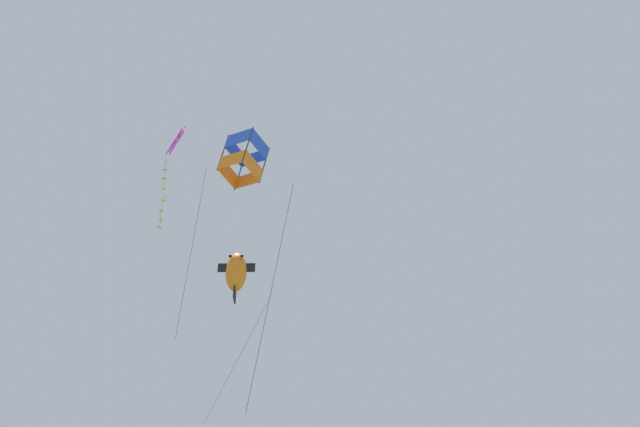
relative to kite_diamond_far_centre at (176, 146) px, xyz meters
name	(u,v)px	position (x,y,z in m)	size (l,w,h in m)	color
kite_diamond_far_centre	(176,146)	(0.00, 0.00, 0.00)	(2.39, 1.63, 8.41)	#DB2D93
kite_box_near_left	(244,160)	(6.33, 1.32, -3.53)	(2.46, 2.19, 8.07)	blue
kite_fish_low_drifter	(236,272)	(-8.55, 3.83, -1.42)	(2.36, 2.70, 8.01)	orange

